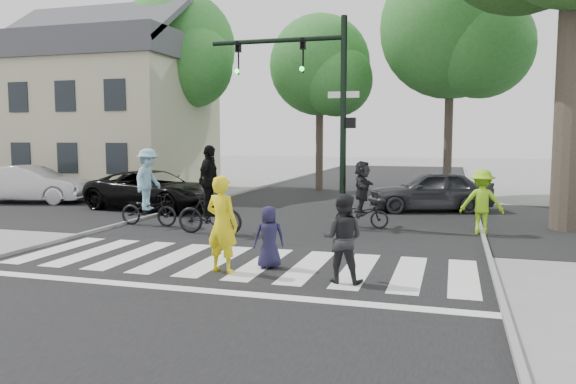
# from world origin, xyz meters

# --- Properties ---
(ground) EXTENTS (120.00, 120.00, 0.00)m
(ground) POSITION_xyz_m (0.00, 0.00, 0.00)
(ground) COLOR gray
(ground) RESTS_ON ground
(road_stem) EXTENTS (10.00, 70.00, 0.01)m
(road_stem) POSITION_xyz_m (0.00, 5.00, 0.01)
(road_stem) COLOR black
(road_stem) RESTS_ON ground
(road_cross) EXTENTS (70.00, 10.00, 0.01)m
(road_cross) POSITION_xyz_m (0.00, 8.00, 0.01)
(road_cross) COLOR black
(road_cross) RESTS_ON ground
(curb_left) EXTENTS (0.10, 70.00, 0.10)m
(curb_left) POSITION_xyz_m (-5.05, 5.00, 0.05)
(curb_left) COLOR gray
(curb_left) RESTS_ON ground
(curb_right) EXTENTS (0.10, 70.00, 0.10)m
(curb_right) POSITION_xyz_m (5.05, 5.00, 0.05)
(curb_right) COLOR gray
(curb_right) RESTS_ON ground
(crosswalk) EXTENTS (10.00, 3.85, 0.01)m
(crosswalk) POSITION_xyz_m (0.00, 0.66, 0.01)
(crosswalk) COLOR silver
(crosswalk) RESTS_ON ground
(traffic_signal) EXTENTS (4.45, 0.29, 6.00)m
(traffic_signal) POSITION_xyz_m (0.35, 6.20, 3.90)
(traffic_signal) COLOR black
(traffic_signal) RESTS_ON ground
(bg_tree_0) EXTENTS (5.46, 5.20, 8.97)m
(bg_tree_0) POSITION_xyz_m (-13.74, 16.00, 6.14)
(bg_tree_0) COLOR brown
(bg_tree_0) RESTS_ON ground
(bg_tree_1) EXTENTS (6.09, 5.80, 9.80)m
(bg_tree_1) POSITION_xyz_m (-8.70, 15.48, 6.65)
(bg_tree_1) COLOR brown
(bg_tree_1) RESTS_ON ground
(bg_tree_2) EXTENTS (5.04, 4.80, 8.40)m
(bg_tree_2) POSITION_xyz_m (-1.76, 16.62, 5.78)
(bg_tree_2) COLOR brown
(bg_tree_2) RESTS_ON ground
(bg_tree_3) EXTENTS (6.30, 6.00, 10.20)m
(bg_tree_3) POSITION_xyz_m (4.31, 15.27, 6.94)
(bg_tree_3) COLOR brown
(bg_tree_3) RESTS_ON ground
(house) EXTENTS (8.40, 8.10, 8.82)m
(house) POSITION_xyz_m (-11.49, 13.98, 3.80)
(house) COLOR beige
(house) RESTS_ON ground
(pedestrian_woman) EXTENTS (0.77, 0.60, 1.88)m
(pedestrian_woman) POSITION_xyz_m (0.03, 0.12, 0.94)
(pedestrian_woman) COLOR yellow
(pedestrian_woman) RESTS_ON ground
(pedestrian_child) EXTENTS (0.72, 0.62, 1.26)m
(pedestrian_child) POSITION_xyz_m (0.79, 0.70, 0.63)
(pedestrian_child) COLOR #1E1C3B
(pedestrian_child) RESTS_ON ground
(pedestrian_adult) EXTENTS (0.81, 0.64, 1.61)m
(pedestrian_adult) POSITION_xyz_m (2.40, 0.03, 0.81)
(pedestrian_adult) COLOR black
(pedestrian_adult) RESTS_ON ground
(cyclist_left) EXTENTS (1.79, 1.16, 2.27)m
(cyclist_left) POSITION_xyz_m (-4.29, 4.76, 0.98)
(cyclist_left) COLOR black
(cyclist_left) RESTS_ON ground
(cyclist_mid) EXTENTS (1.84, 1.12, 2.39)m
(cyclist_mid) POSITION_xyz_m (-1.98, 3.97, 0.98)
(cyclist_mid) COLOR black
(cyclist_mid) RESTS_ON ground
(cyclist_right) EXTENTS (1.52, 1.42, 1.92)m
(cyclist_right) POSITION_xyz_m (1.78, 6.15, 0.86)
(cyclist_right) COLOR black
(cyclist_right) RESTS_ON ground
(car_suv) EXTENTS (5.41, 3.23, 1.41)m
(car_suv) POSITION_xyz_m (-5.95, 7.96, 0.70)
(car_suv) COLOR black
(car_suv) RESTS_ON ground
(car_silver) EXTENTS (4.70, 2.52, 1.47)m
(car_silver) POSITION_xyz_m (-11.70, 8.47, 0.73)
(car_silver) COLOR #BCBBC0
(car_silver) RESTS_ON ground
(car_grey) EXTENTS (4.57, 2.93, 1.45)m
(car_grey) POSITION_xyz_m (3.48, 10.40, 0.72)
(car_grey) COLOR #37383D
(car_grey) RESTS_ON ground
(bystander_hivis) EXTENTS (1.14, 0.68, 1.74)m
(bystander_hivis) POSITION_xyz_m (5.02, 6.03, 0.87)
(bystander_hivis) COLOR #92DB1A
(bystander_hivis) RESTS_ON ground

